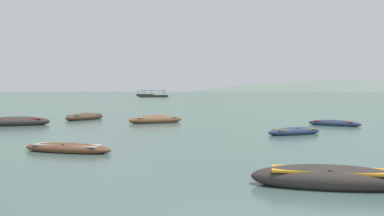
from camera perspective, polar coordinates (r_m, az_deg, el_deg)
ground_plane at (r=1506.54m, az=-8.38°, el=2.21°), size 6000.00×6000.00×0.00m
mountain_1 at (r=2266.29m, az=-23.54°, el=9.07°), size 1570.25×1570.25×552.24m
mountain_2 at (r=1719.21m, az=-6.02°, el=5.91°), size 626.74×626.74×220.39m
mountain_3 at (r=2318.94m, az=9.55°, el=9.88°), size 2653.40×2653.40×617.16m
rowboat_0 at (r=28.97m, az=-22.32°, el=-1.72°), size 4.23×2.10×0.70m
rowboat_1 at (r=29.13m, az=-4.84°, el=-1.57°), size 3.97×2.33×0.65m
rowboat_3 at (r=21.86m, az=13.43°, el=-3.07°), size 3.14×1.58×0.46m
rowboat_4 at (r=10.26m, az=17.62°, el=-8.89°), size 3.62×2.20×0.63m
rowboat_5 at (r=15.87m, az=-16.19°, el=-5.17°), size 3.47×2.26×0.41m
rowboat_7 at (r=33.22m, az=-14.03°, el=-1.16°), size 3.30×3.74×0.63m
rowboat_11 at (r=28.11m, az=18.37°, el=-1.94°), size 2.91×2.89×0.45m
ferry_0 at (r=181.54m, az=-6.22°, el=1.76°), size 7.48×4.59×2.54m
ferry_1 at (r=142.84m, az=-5.09°, el=1.62°), size 9.81×5.88×2.54m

